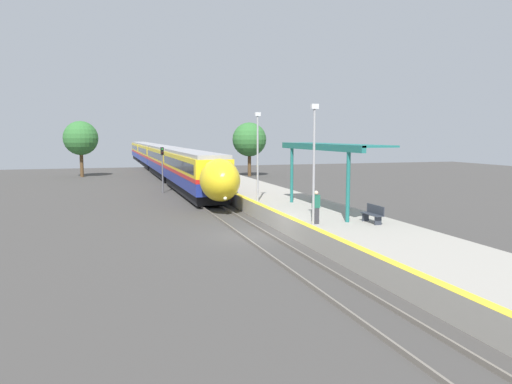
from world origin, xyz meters
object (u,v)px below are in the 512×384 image
train (158,157)px  lamppost_mid (258,151)px  lamppost_near (314,157)px  platform_bench (373,213)px  railway_signal (162,165)px  person_waiting (316,207)px

train → lamppost_mid: (2.16, -41.14, 2.03)m
lamppost_near → platform_bench: bearing=-7.8°
railway_signal → lamppost_mid: size_ratio=0.72×
person_waiting → lamppost_near: lamppost_near is taller
lamppost_mid → lamppost_near: bearing=-90.0°
lamppost_near → train: bearing=92.5°
platform_bench → lamppost_near: lamppost_near is taller
platform_bench → railway_signal: railway_signal is taller
person_waiting → railway_signal: (-4.71, 23.85, 0.78)m
train → person_waiting: bearing=-87.3°
train → lamppost_near: bearing=-87.5°
platform_bench → person_waiting: (-2.82, 0.59, 0.37)m
lamppost_near → lamppost_mid: size_ratio=1.00×
platform_bench → lamppost_mid: (-3.04, 9.52, 2.82)m
train → railway_signal: railway_signal is taller
platform_bench → lamppost_near: size_ratio=0.28×
train → person_waiting: train is taller
railway_signal → lamppost_near: 24.50m
train → lamppost_near: lamppost_near is taller
railway_signal → lamppost_mid: 15.67m
person_waiting → lamppost_near: 2.46m
train → platform_bench: bearing=-84.1°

